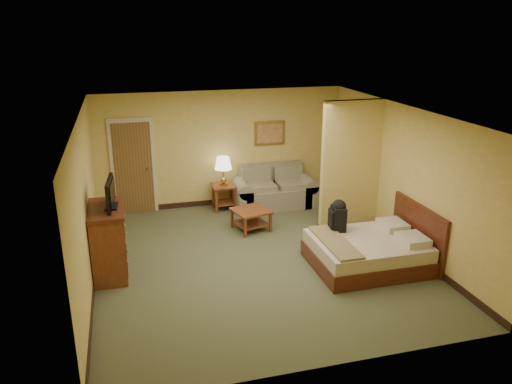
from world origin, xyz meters
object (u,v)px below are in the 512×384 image
object	(u,v)px
coffee_table	(251,216)
bed	(371,251)
dresser	(109,241)
loveseat	(274,193)

from	to	relation	value
coffee_table	bed	size ratio (longest dim) A/B	0.42
bed	coffee_table	bearing A→B (deg)	127.70
dresser	coffee_table	bearing A→B (deg)	24.13
loveseat	dresser	xyz separation A→B (m)	(-3.58, -2.44, 0.29)
coffee_table	bed	world-z (taller)	bed
coffee_table	loveseat	bearing A→B (deg)	54.89
loveseat	dresser	distance (m)	4.34
loveseat	bed	bearing A→B (deg)	-77.59
coffee_table	bed	distance (m)	2.59
dresser	bed	xyz separation A→B (m)	(4.30, -0.83, -0.32)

